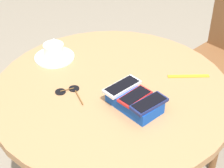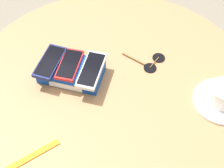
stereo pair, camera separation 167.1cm
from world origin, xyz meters
name	(u,v)px [view 2 (the right image)]	position (x,y,z in m)	size (l,w,h in m)	color
round_table	(112,112)	(0.00, 0.00, 0.61)	(0.87, 0.87, 0.73)	#2D2D2D
phone_box	(71,71)	(-0.13, -0.01, 0.75)	(0.19, 0.13, 0.04)	#0F42AD
phone_navy	(50,62)	(-0.19, -0.02, 0.78)	(0.07, 0.13, 0.01)	navy
phone_red	(70,65)	(-0.13, -0.01, 0.78)	(0.08, 0.13, 0.01)	red
phone_white	(91,70)	(-0.06, 0.00, 0.78)	(0.08, 0.14, 0.01)	silver
saucer	(221,101)	(0.30, 0.09, 0.74)	(0.16, 0.16, 0.01)	white
lanyard_strap	(31,157)	(-0.09, -0.28, 0.73)	(0.16, 0.02, 0.00)	orange
sunglasses	(152,62)	(0.07, 0.14, 0.73)	(0.13, 0.09, 0.01)	black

